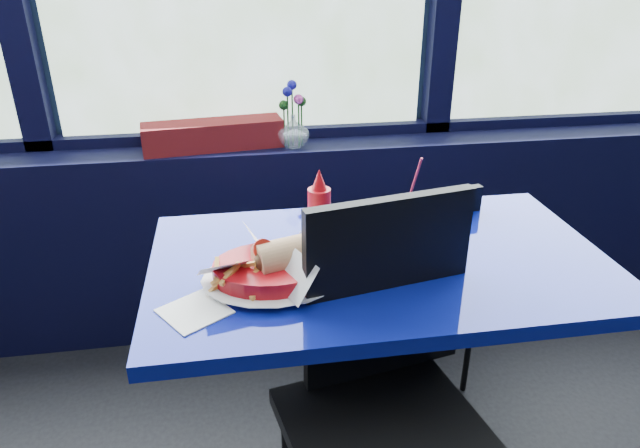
{
  "coord_description": "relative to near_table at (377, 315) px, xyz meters",
  "views": [
    {
      "loc": [
        -0.07,
        0.73,
        1.48
      ],
      "look_at": [
        0.14,
        1.98,
        0.87
      ],
      "focal_mm": 32.0,
      "sensor_mm": 36.0,
      "label": 1
    }
  ],
  "objects": [
    {
      "name": "window_sill",
      "position": [
        -0.3,
        0.87,
        -0.17
      ],
      "size": [
        5.0,
        0.26,
        0.8
      ],
      "primitive_type": "cube",
      "color": "black",
      "rests_on": "ground"
    },
    {
      "name": "near_table",
      "position": [
        0.0,
        0.0,
        0.0
      ],
      "size": [
        1.2,
        0.7,
        0.75
      ],
      "color": "black",
      "rests_on": "ground"
    },
    {
      "name": "chair_near_front",
      "position": [
        -0.04,
        -0.26,
        -0.0
      ],
      "size": [
        0.52,
        0.52,
        0.98
      ],
      "rotation": [
        0.0,
        0.0,
        0.19
      ],
      "color": "black",
      "rests_on": "ground"
    },
    {
      "name": "chair_near_back",
      "position": [
        0.23,
        0.33,
        -0.09
      ],
      "size": [
        0.43,
        0.44,
        0.83
      ],
      "rotation": [
        0.0,
        0.0,
        3.32
      ],
      "color": "black",
      "rests_on": "ground"
    },
    {
      "name": "planter_box",
      "position": [
        -0.43,
        0.85,
        0.28
      ],
      "size": [
        0.53,
        0.19,
        0.1
      ],
      "primitive_type": "cube",
      "rotation": [
        0.0,
        0.0,
        0.12
      ],
      "color": "maroon",
      "rests_on": "window_sill"
    },
    {
      "name": "flower_vase",
      "position": [
        -0.13,
        0.82,
        0.31
      ],
      "size": [
        0.14,
        0.14,
        0.25
      ],
      "rotation": [
        0.0,
        0.0,
        -0.13
      ],
      "color": "silver",
      "rests_on": "window_sill"
    },
    {
      "name": "food_basket",
      "position": [
        -0.28,
        -0.08,
        0.22
      ],
      "size": [
        0.33,
        0.33,
        0.11
      ],
      "rotation": [
        0.0,
        0.0,
        -0.13
      ],
      "color": "#AC0B12",
      "rests_on": "near_table"
    },
    {
      "name": "ketchup_bottle",
      "position": [
        -0.15,
        0.08,
        0.28
      ],
      "size": [
        0.06,
        0.06,
        0.23
      ],
      "color": "#AC0B12",
      "rests_on": "near_table"
    },
    {
      "name": "soda_cup",
      "position": [
        0.09,
        0.08,
        0.25
      ],
      "size": [
        0.08,
        0.08,
        0.26
      ],
      "rotation": [
        0.0,
        0.0,
        -0.23
      ],
      "color": "#0D3997",
      "rests_on": "near_table"
    },
    {
      "name": "napkin",
      "position": [
        -0.48,
        -0.18,
        0.18
      ],
      "size": [
        0.18,
        0.18,
        0.0
      ],
      "primitive_type": "cube",
      "rotation": [
        0.0,
        0.0,
        0.59
      ],
      "color": "white",
      "rests_on": "near_table"
    }
  ]
}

